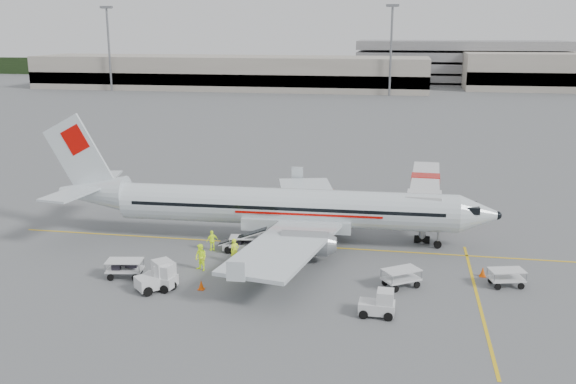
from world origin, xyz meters
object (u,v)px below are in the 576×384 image
jet_bridge (425,199)px  aircraft (286,182)px  tug_fore (377,303)px  tug_mid (159,276)px  tug_aft (155,276)px  belt_loader (245,237)px

jet_bridge → aircraft: bearing=-144.0°
aircraft → tug_fore: bearing=-60.0°
tug_fore → tug_mid: size_ratio=0.94×
aircraft → tug_fore: aircraft is taller
jet_bridge → tug_mid: 25.25m
tug_aft → tug_fore: bearing=-50.3°
jet_bridge → tug_fore: bearing=-96.6°
tug_aft → aircraft: bearing=14.8°
belt_loader → tug_fore: 14.17m
jet_bridge → tug_mid: size_ratio=7.19×
belt_loader → tug_mid: 8.88m
jet_bridge → tug_fore: size_ratio=7.61×
jet_bridge → tug_fore: jet_bridge is taller
belt_loader → tug_mid: size_ratio=1.96×
jet_bridge → tug_mid: (-17.40, -18.26, -1.25)m
tug_mid → tug_aft: (-0.13, -0.25, 0.08)m
aircraft → tug_mid: bearing=-122.1°
jet_bridge → tug_aft: jet_bridge is taller
tug_fore → tug_aft: 14.42m
aircraft → jet_bridge: 13.42m
tug_mid → tug_aft: bearing=-109.1°
tug_fore → tug_aft: (-14.35, 1.36, 0.13)m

